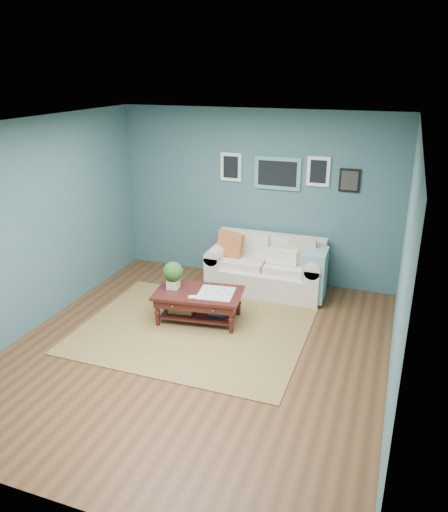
% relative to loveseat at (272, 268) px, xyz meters
% --- Properties ---
extents(room_shell, '(5.00, 5.02, 2.70)m').
position_rel_loveseat_xyz_m(room_shell, '(-0.40, -1.97, 0.98)').
color(room_shell, brown).
rests_on(room_shell, ground).
extents(area_rug, '(2.91, 2.33, 0.01)m').
position_rel_loveseat_xyz_m(area_rug, '(-0.64, -1.58, -0.37)').
color(area_rug, brown).
rests_on(area_rug, ground).
extents(loveseat, '(1.81, 0.82, 0.93)m').
position_rel_loveseat_xyz_m(loveseat, '(0.00, 0.00, 0.00)').
color(loveseat, beige).
rests_on(loveseat, ground).
extents(coffee_table, '(1.24, 0.83, 0.81)m').
position_rel_loveseat_xyz_m(coffee_table, '(-0.74, -1.30, -0.02)').
color(coffee_table, black).
rests_on(coffee_table, ground).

